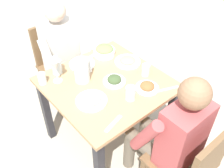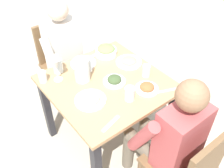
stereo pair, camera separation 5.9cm
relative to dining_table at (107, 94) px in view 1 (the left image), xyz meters
The scene contains 21 objects.
ground_plane 0.60m from the dining_table, ahead, with size 8.00×8.00×0.00m, color #B7AD99.
dining_table is the anchor object (origin of this frame).
chair_near 0.83m from the dining_table, 85.93° to the right, with size 0.40×0.40×0.87m.
chair_far 0.83m from the dining_table, 89.53° to the left, with size 0.40×0.40×0.87m.
diner_near 0.62m from the dining_table, 84.59° to the right, with size 0.48×0.53×1.17m.
diner_far 0.62m from the dining_table, 89.37° to the left, with size 0.48×0.53×1.17m.
water_pitcher 0.29m from the dining_table, 131.49° to the left, with size 0.16×0.12×0.19m.
salad_bowl 0.42m from the dining_table, 53.56° to the left, with size 0.19×0.19×0.09m.
plate_beans 0.28m from the dining_table, 156.34° to the right, with size 0.23×0.23×0.04m.
plate_rice_curry 0.35m from the dining_table, 53.82° to the right, with size 0.18×0.18×0.06m.
plate_fries 0.35m from the dining_table, 16.06° to the left, with size 0.22×0.22×0.04m.
plate_dolmas 0.16m from the dining_table, 37.59° to the right, with size 0.18×0.18×0.06m.
plate_yoghurt 0.35m from the dining_table, 92.16° to the left, with size 0.22×0.22×0.06m.
water_glass_near_right 0.31m from the dining_table, 86.32° to the right, with size 0.08×0.08×0.11m, color silver.
water_glass_near_left 0.53m from the dining_table, 140.88° to the left, with size 0.06×0.06×0.09m, color silver.
water_glass_by_pitcher 0.37m from the dining_table, 23.32° to the right, with size 0.06×0.06×0.10m, color silver.
wine_glass 0.47m from the dining_table, 137.53° to the left, with size 0.08×0.08×0.20m.
oil_carafe 0.46m from the dining_table, 123.12° to the left, with size 0.08×0.08×0.16m.
fork_near 0.40m from the dining_table, 70.66° to the left, with size 0.17×0.03×0.01m, color silver.
knife_near 0.49m from the dining_table, 50.49° to the right, with size 0.18×0.02×0.01m, color silver.
fork_far 0.45m from the dining_table, 123.19° to the right, with size 0.17×0.03×0.01m, color silver.
Camera 1 is at (-0.96, -1.20, 2.03)m, focal length 41.02 mm.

